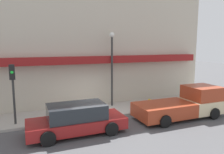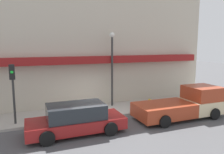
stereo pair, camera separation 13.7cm
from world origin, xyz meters
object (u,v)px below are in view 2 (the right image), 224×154
parked_car (76,119)px  fire_hydrant (149,103)px  street_lamp (112,60)px  traffic_light (13,83)px  pickup_truck (185,104)px

parked_car → fire_hydrant: (5.60, 2.26, -0.30)m
fire_hydrant → street_lamp: size_ratio=0.11×
parked_car → traffic_light: (-2.90, 2.11, 1.67)m
pickup_truck → traffic_light: (-9.64, 2.11, 1.60)m
fire_hydrant → traffic_light: size_ratio=0.18×
parked_car → traffic_light: 3.96m
pickup_truck → parked_car: (-6.74, -0.00, -0.07)m
pickup_truck → traffic_light: 9.99m
pickup_truck → street_lamp: bearing=134.7°
pickup_truck → street_lamp: street_lamp is taller
parked_car → fire_hydrant: 6.05m
pickup_truck → parked_car: pickup_truck is taller
parked_car → fire_hydrant: bearing=23.1°
street_lamp → traffic_light: size_ratio=1.57×
pickup_truck → traffic_light: bearing=169.0°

